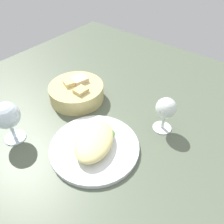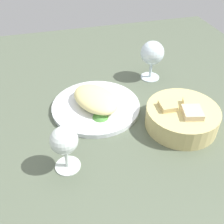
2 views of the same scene
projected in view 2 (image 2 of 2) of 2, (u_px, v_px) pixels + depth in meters
ground_plane at (101, 124)px, 78.63cm from camera, size 140.00×140.00×2.00cm
plate at (94, 107)px, 82.07cm from camera, size 26.62×26.62×1.40cm
omelette at (94, 99)px, 80.24cm from camera, size 19.54×16.56×4.41cm
lettuce_garnish at (101, 115)px, 76.74cm from camera, size 4.62×4.62×1.63cm
bread_basket at (182, 117)px, 74.44cm from camera, size 19.94×19.94×7.57cm
wine_glass_near at (64, 143)px, 60.01cm from camera, size 6.44×6.44×12.02cm
wine_glass_far at (152, 54)px, 90.72cm from camera, size 8.00×8.00×13.61cm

